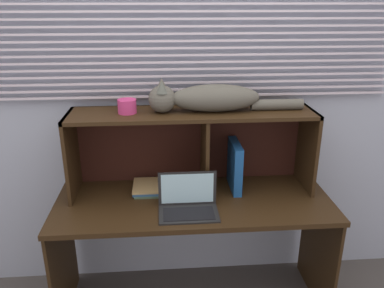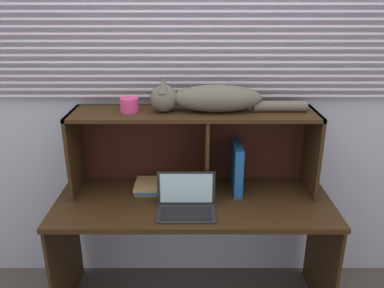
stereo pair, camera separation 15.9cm
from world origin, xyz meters
TOP-DOWN VIEW (x-y plane):
  - back_panel_with_blinds at (0.00, 0.55)m, footprint 4.40×0.08m
  - desk at (0.00, 0.20)m, footprint 1.62×0.63m
  - hutch_shelf_unit at (0.01, 0.37)m, footprint 1.43×0.33m
  - cat at (0.09, 0.33)m, footprint 0.90×0.18m
  - laptop at (-0.04, 0.07)m, footprint 0.33×0.20m
  - binder_upright at (0.26, 0.33)m, footprint 0.05×0.26m
  - book_stack at (-0.27, 0.34)m, footprint 0.19×0.22m
  - small_basket at (-0.37, 0.33)m, footprint 0.11×0.11m

SIDE VIEW (x-z plane):
  - desk at x=0.00m, z-range 0.24..0.99m
  - book_stack at x=-0.27m, z-range 0.75..0.79m
  - laptop at x=-0.04m, z-range 0.69..0.90m
  - binder_upright at x=0.26m, z-range 0.75..1.05m
  - hutch_shelf_unit at x=0.01m, z-range 0.85..1.35m
  - back_panel_with_blinds at x=0.00m, z-range 0.01..2.51m
  - small_basket at x=-0.37m, z-range 1.25..1.33m
  - cat at x=0.09m, z-range 1.23..1.42m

